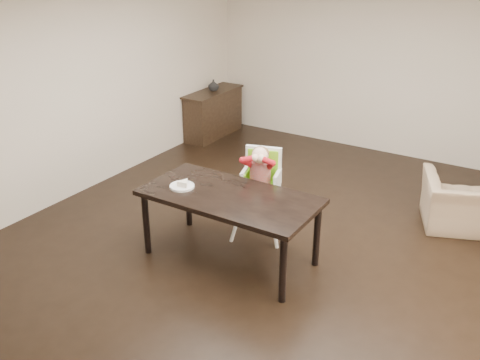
# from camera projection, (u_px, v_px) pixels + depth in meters

# --- Properties ---
(ground) EXTENTS (7.00, 7.00, 0.00)m
(ground) POSITION_uv_depth(u_px,v_px,m) (282.00, 248.00, 5.89)
(ground) COLOR black
(ground) RESTS_ON ground
(room_walls) EXTENTS (6.02, 7.02, 2.71)m
(room_walls) POSITION_uv_depth(u_px,v_px,m) (288.00, 82.00, 5.14)
(room_walls) COLOR beige
(room_walls) RESTS_ON ground
(dining_table) EXTENTS (1.80, 0.90, 0.75)m
(dining_table) POSITION_uv_depth(u_px,v_px,m) (230.00, 202.00, 5.43)
(dining_table) COLOR black
(dining_table) RESTS_ON ground
(high_chair) EXTENTS (0.56, 0.56, 1.07)m
(high_chair) POSITION_uv_depth(u_px,v_px,m) (261.00, 173.00, 5.90)
(high_chair) COLOR white
(high_chair) RESTS_ON ground
(plate) EXTENTS (0.33, 0.33, 0.07)m
(plate) POSITION_uv_depth(u_px,v_px,m) (183.00, 185.00, 5.55)
(plate) COLOR white
(plate) RESTS_ON dining_table
(armchair) EXTENTS (1.12, 0.92, 0.84)m
(armchair) POSITION_uv_depth(u_px,v_px,m) (468.00, 195.00, 6.16)
(armchair) COLOR #997F61
(armchair) RESTS_ON ground
(sideboard) EXTENTS (0.44, 1.26, 0.79)m
(sideboard) POSITION_uv_depth(u_px,v_px,m) (213.00, 113.00, 9.17)
(sideboard) COLOR black
(sideboard) RESTS_ON ground
(vase) EXTENTS (0.23, 0.23, 0.18)m
(vase) POSITION_uv_depth(u_px,v_px,m) (213.00, 85.00, 8.99)
(vase) COLOR #99999E
(vase) RESTS_ON sideboard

